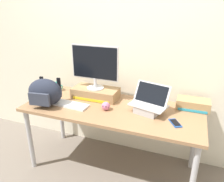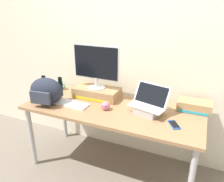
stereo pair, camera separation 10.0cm
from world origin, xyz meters
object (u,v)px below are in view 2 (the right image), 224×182
Objects in this scene: toner_box_yellow at (97,92)px; messenger_backpack at (46,91)px; toner_box_cyan at (194,106)px; open_laptop at (148,107)px; desktop_monitor at (96,65)px; coffee_mug at (59,86)px; plush_toy at (106,106)px; external_keyboard at (69,103)px; cell_phone at (174,125)px.

messenger_backpack is at bearing -138.41° from toner_box_yellow.
toner_box_cyan is (1.43, 0.44, -0.09)m from messenger_backpack.
open_laptop is at bearing 3.34° from messenger_backpack.
desktop_monitor is 1.08m from toner_box_cyan.
open_laptop reaches higher than coffee_mug.
toner_box_yellow is 0.94× the size of desktop_monitor.
toner_box_cyan is (1.56, 0.05, 0.00)m from coffee_mug.
plush_toy is (0.76, -0.28, -0.01)m from coffee_mug.
open_laptop is at bearing -13.33° from toner_box_yellow.
coffee_mug reaches higher than external_keyboard.
external_keyboard is at bearing -42.10° from coffee_mug.
toner_box_cyan is at bearing 39.84° from cell_phone.
desktop_monitor is 0.58m from messenger_backpack.
cell_phone is at bearing -4.85° from messenger_backpack.
open_laptop is (0.63, -0.15, 0.01)m from toner_box_yellow.
desktop_monitor reaches higher than plush_toy.
coffee_mug is 0.42× the size of toner_box_cyan.
toner_box_yellow is at bearing 33.55° from messenger_backpack.
toner_box_yellow is at bearing 132.39° from cell_phone.
open_laptop is 1.17m from coffee_mug.
cell_phone is 0.50× the size of toner_box_cyan.
messenger_backpack is at bearing -153.09° from open_laptop.
toner_box_yellow is at bearing -3.30° from coffee_mug.
plush_toy is (0.23, -0.25, -0.33)m from desktop_monitor.
desktop_monitor is 1.38× the size of open_laptop.
desktop_monitor is 1.68× the size of toner_box_cyan.
external_keyboard is 3.29× the size of coffee_mug.
plush_toy is at bearing -47.94° from toner_box_yellow.
cell_phone is (0.27, -0.13, -0.06)m from open_laptop.
messenger_backpack reaches higher than toner_box_yellow.
messenger_backpack reaches higher than toner_box_cyan.
coffee_mug is at bearing 176.70° from toner_box_yellow.
toner_box_yellow reaches higher than external_keyboard.
open_laptop is 0.42m from plush_toy.
messenger_backpack reaches higher than open_laptop.
toner_box_cyan is at bearing 6.15° from desktop_monitor.
plush_toy is at bearing 1.64° from messenger_backpack.
cell_phone is (1.43, -0.31, -0.04)m from coffee_mug.
messenger_backpack reaches higher than external_keyboard.
desktop_monitor is at bearing -177.68° from open_laptop.
coffee_mug is (-0.13, 0.39, -0.09)m from messenger_backpack.
desktop_monitor is at bearing 61.63° from external_keyboard.
messenger_backpack is 1.31m from cell_phone.
external_keyboard is at bearing -121.92° from toner_box_yellow.
plush_toy is (0.40, 0.04, 0.03)m from external_keyboard.
coffee_mug is at bearing 159.68° from plush_toy.
toner_box_cyan reaches higher than cell_phone.
open_laptop is at bearing 13.97° from plush_toy.
open_laptop is 1.05m from messenger_backpack.
plush_toy is (-0.67, 0.03, 0.04)m from cell_phone.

